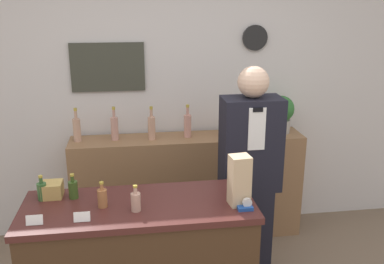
{
  "coord_description": "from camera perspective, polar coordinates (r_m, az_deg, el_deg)",
  "views": [
    {
      "loc": [
        -0.34,
        -1.81,
        2.13
      ],
      "look_at": [
        0.08,
        1.15,
        1.2
      ],
      "focal_mm": 40.0,
      "sensor_mm": 36.0,
      "label": 1
    }
  ],
  "objects": [
    {
      "name": "price_card_left",
      "position": [
        2.53,
        -20.27,
        -10.96
      ],
      "size": [
        0.09,
        0.02,
        0.06
      ],
      "color": "white",
      "rests_on": "display_counter"
    },
    {
      "name": "shopkeeper",
      "position": [
        3.22,
        7.64,
        -6.36
      ],
      "size": [
        0.43,
        0.27,
        1.69
      ],
      "color": "black",
      "rests_on": "ground_plane"
    },
    {
      "name": "tape_dispenser",
      "position": [
        2.56,
        7.18,
        -9.76
      ],
      "size": [
        0.09,
        0.06,
        0.07
      ],
      "color": "#1E4799",
      "rests_on": "display_counter"
    },
    {
      "name": "counter_bottle_1",
      "position": [
        2.76,
        -15.56,
        -7.34
      ],
      "size": [
        0.06,
        0.06,
        0.16
      ],
      "color": "#344C1C",
      "rests_on": "display_counter"
    },
    {
      "name": "shelf_bottle_3",
      "position": [
        3.75,
        -0.59,
        0.94
      ],
      "size": [
        0.06,
        0.06,
        0.29
      ],
      "color": "tan",
      "rests_on": "back_shelf"
    },
    {
      "name": "back_shelf",
      "position": [
        3.96,
        -0.52,
        -7.33
      ],
      "size": [
        2.07,
        0.36,
        0.96
      ],
      "color": "#8E6642",
      "rests_on": "ground_plane"
    },
    {
      "name": "shelf_bottle_5",
      "position": [
        3.87,
        8.8,
        1.23
      ],
      "size": [
        0.06,
        0.06,
        0.29
      ],
      "color": "tan",
      "rests_on": "back_shelf"
    },
    {
      "name": "shelf_bottle_1",
      "position": [
        3.74,
        -10.29,
        0.59
      ],
      "size": [
        0.06,
        0.06,
        0.29
      ],
      "color": "tan",
      "rests_on": "back_shelf"
    },
    {
      "name": "counter_bottle_2",
      "position": [
        2.61,
        -11.87,
        -8.53
      ],
      "size": [
        0.06,
        0.06,
        0.16
      ],
      "color": "#A3663B",
      "rests_on": "display_counter"
    },
    {
      "name": "price_card_right",
      "position": [
        2.49,
        -14.47,
        -10.9
      ],
      "size": [
        0.09,
        0.02,
        0.06
      ],
      "color": "white",
      "rests_on": "display_counter"
    },
    {
      "name": "gift_box",
      "position": [
        2.82,
        -18.11,
        -7.31
      ],
      "size": [
        0.12,
        0.13,
        0.09
      ],
      "color": "tan",
      "rests_on": "display_counter"
    },
    {
      "name": "counter_bottle_0",
      "position": [
        2.79,
        -19.37,
        -7.39
      ],
      "size": [
        0.06,
        0.06,
        0.16
      ],
      "color": "#31582A",
      "rests_on": "display_counter"
    },
    {
      "name": "shelf_bottle_4",
      "position": [
        3.81,
        4.12,
        1.16
      ],
      "size": [
        0.06,
        0.06,
        0.29
      ],
      "color": "tan",
      "rests_on": "back_shelf"
    },
    {
      "name": "shelf_bottle_0",
      "position": [
        3.77,
        -15.1,
        0.39
      ],
      "size": [
        0.06,
        0.06,
        0.29
      ],
      "color": "tan",
      "rests_on": "back_shelf"
    },
    {
      "name": "counter_bottle_3",
      "position": [
        2.53,
        -7.5,
        -9.13
      ],
      "size": [
        0.06,
        0.06,
        0.16
      ],
      "color": "tan",
      "rests_on": "display_counter"
    },
    {
      "name": "shelf_bottle_2",
      "position": [
        3.71,
        -5.4,
        0.65
      ],
      "size": [
        0.06,
        0.06,
        0.29
      ],
      "color": "tan",
      "rests_on": "back_shelf"
    },
    {
      "name": "potted_plant",
      "position": [
        3.95,
        11.76,
        2.54
      ],
      "size": [
        0.24,
        0.24,
        0.34
      ],
      "color": "#9E998E",
      "rests_on": "back_shelf"
    },
    {
      "name": "paper_bag",
      "position": [
        2.56,
        6.34,
        -6.44
      ],
      "size": [
        0.13,
        0.12,
        0.31
      ],
      "color": "tan",
      "rests_on": "display_counter"
    },
    {
      "name": "back_wall",
      "position": [
        3.9,
        -3.05,
        5.76
      ],
      "size": [
        5.2,
        0.09,
        2.7
      ],
      "color": "silver",
      "rests_on": "ground_plane"
    }
  ]
}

